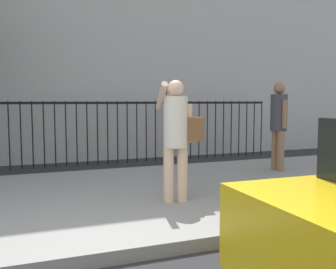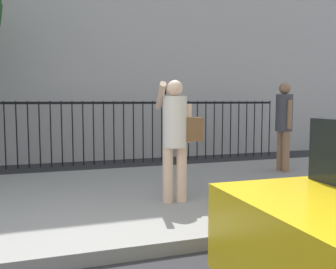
% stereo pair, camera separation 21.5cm
% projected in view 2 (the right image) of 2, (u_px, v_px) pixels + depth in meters
% --- Properties ---
extents(ground_plane, '(60.00, 60.00, 0.00)m').
position_uv_depth(ground_plane, '(83.00, 268.00, 3.58)').
color(ground_plane, '#28282B').
extents(sidewalk, '(28.00, 4.40, 0.15)m').
position_uv_depth(sidewalk, '(67.00, 202.00, 5.65)').
color(sidewalk, gray).
rests_on(sidewalk, ground).
extents(iron_fence, '(12.03, 0.04, 1.60)m').
position_uv_depth(iron_fence, '(56.00, 125.00, 9.06)').
color(iron_fence, black).
rests_on(iron_fence, ground).
extents(pedestrian_on_phone, '(0.69, 0.51, 1.74)m').
position_uv_depth(pedestrian_on_phone, '(177.00, 132.00, 5.31)').
color(pedestrian_on_phone, beige).
rests_on(pedestrian_on_phone, sidewalk).
extents(pedestrian_walking, '(0.36, 0.49, 1.82)m').
position_uv_depth(pedestrian_walking, '(284.00, 121.00, 7.68)').
color(pedestrian_walking, '#936B4C').
rests_on(pedestrian_walking, sidewalk).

